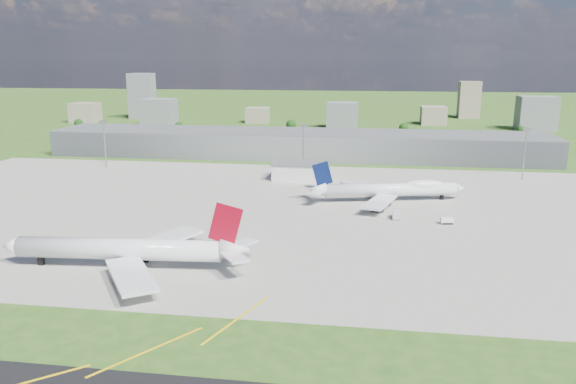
# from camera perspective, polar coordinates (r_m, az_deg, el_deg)

# --- Properties ---
(ground) EXTENTS (1400.00, 1400.00, 0.00)m
(ground) POSITION_cam_1_polar(r_m,az_deg,el_deg) (331.06, 0.57, 3.18)
(ground) COLOR #295119
(ground) RESTS_ON ground
(apron) EXTENTS (360.00, 190.00, 0.08)m
(apron) POSITION_cam_1_polar(r_m,az_deg,el_deg) (223.48, -0.75, -1.92)
(apron) COLOR #9A988C
(apron) RESTS_ON ground
(terminal) EXTENTS (300.00, 42.00, 15.00)m
(terminal) POSITION_cam_1_polar(r_m,az_deg,el_deg) (344.47, 0.91, 4.86)
(terminal) COLOR slate
(terminal) RESTS_ON ground
(ops_building) EXTENTS (26.00, 16.00, 8.00)m
(ops_building) POSITION_cam_1_polar(r_m,az_deg,el_deg) (280.34, 1.20, 2.11)
(ops_building) COLOR silver
(ops_building) RESTS_ON ground
(mast_west) EXTENTS (3.50, 2.00, 25.90)m
(mast_west) POSITION_cam_1_polar(r_m,az_deg,el_deg) (324.52, -18.17, 5.46)
(mast_west) COLOR gray
(mast_west) RESTS_ON ground
(mast_center) EXTENTS (3.50, 2.00, 25.90)m
(mast_center) POSITION_cam_1_polar(r_m,az_deg,el_deg) (292.66, 1.58, 5.32)
(mast_center) COLOR gray
(mast_center) RESTS_ON ground
(mast_east) EXTENTS (3.50, 2.00, 25.90)m
(mast_east) POSITION_cam_1_polar(r_m,az_deg,el_deg) (300.32, 22.98, 4.46)
(mast_east) COLOR gray
(mast_east) RESTS_ON ground
(airliner_red_twin) EXTENTS (73.64, 57.26, 20.20)m
(airliner_red_twin) POSITION_cam_1_polar(r_m,az_deg,el_deg) (169.38, -15.93, -5.70)
(airliner_red_twin) COLOR white
(airliner_red_twin) RESTS_ON ground
(airliner_blue_quad) EXTENTS (67.07, 51.77, 17.71)m
(airliner_blue_quad) POSITION_cam_1_polar(r_m,az_deg,el_deg) (241.57, 10.38, 0.23)
(airliner_blue_quad) COLOR white
(airliner_blue_quad) RESTS_ON ground
(tug_yellow) EXTENTS (4.26, 2.83, 1.95)m
(tug_yellow) POSITION_cam_1_polar(r_m,az_deg,el_deg) (183.28, -12.75, -5.48)
(tug_yellow) COLOR gold
(tug_yellow) RESTS_ON ground
(van_white_near) EXTENTS (2.76, 5.72, 2.83)m
(van_white_near) POSITION_cam_1_polar(r_m,az_deg,el_deg) (216.35, 10.91, -2.32)
(van_white_near) COLOR silver
(van_white_near) RESTS_ON ground
(van_white_far) EXTENTS (4.90, 2.83, 2.41)m
(van_white_far) POSITION_cam_1_polar(r_m,az_deg,el_deg) (213.80, 15.85, -2.85)
(van_white_far) COLOR white
(van_white_far) RESTS_ON ground
(bldg_far_w) EXTENTS (24.00, 20.00, 18.00)m
(bldg_far_w) POSITION_cam_1_polar(r_m,az_deg,el_deg) (561.33, -19.91, 7.60)
(bldg_far_w) COLOR gray
(bldg_far_w) RESTS_ON ground
(bldg_w) EXTENTS (28.00, 22.00, 24.00)m
(bldg_w) POSITION_cam_1_polar(r_m,az_deg,el_deg) (509.51, -12.97, 7.87)
(bldg_w) COLOR slate
(bldg_w) RESTS_ON ground
(bldg_cw) EXTENTS (20.00, 18.00, 14.00)m
(bldg_cw) POSITION_cam_1_polar(r_m,az_deg,el_deg) (525.75, -3.11, 7.81)
(bldg_cw) COLOR gray
(bldg_cw) RESTS_ON ground
(bldg_c) EXTENTS (26.00, 20.00, 22.00)m
(bldg_c) POSITION_cam_1_polar(r_m,az_deg,el_deg) (485.64, 5.54, 7.77)
(bldg_c) COLOR slate
(bldg_c) RESTS_ON ground
(bldg_ce) EXTENTS (22.00, 24.00, 16.00)m
(bldg_ce) POSITION_cam_1_polar(r_m,az_deg,el_deg) (528.07, 14.54, 7.54)
(bldg_ce) COLOR gray
(bldg_ce) RESTS_ON ground
(bldg_e) EXTENTS (30.00, 22.00, 28.00)m
(bldg_e) POSITION_cam_1_polar(r_m,az_deg,el_deg) (512.96, 23.91, 7.32)
(bldg_e) COLOR slate
(bldg_e) RESTS_ON ground
(bldg_tall_w) EXTENTS (22.00, 20.00, 44.00)m
(bldg_tall_w) POSITION_cam_1_polar(r_m,az_deg,el_deg) (579.13, -14.61, 9.42)
(bldg_tall_w) COLOR slate
(bldg_tall_w) RESTS_ON ground
(bldg_tall_e) EXTENTS (20.00, 18.00, 36.00)m
(bldg_tall_e) POSITION_cam_1_polar(r_m,az_deg,el_deg) (591.85, 17.91, 8.90)
(bldg_tall_e) COLOR gray
(bldg_tall_e) RESTS_ON ground
(tree_far_w) EXTENTS (7.20, 7.20, 8.80)m
(tree_far_w) POSITION_cam_1_polar(r_m,az_deg,el_deg) (508.49, -20.51, 6.58)
(tree_far_w) COLOR #382314
(tree_far_w) RESTS_ON ground
(tree_w) EXTENTS (6.75, 6.75, 8.25)m
(tree_w) POSITION_cam_1_polar(r_m,az_deg,el_deg) (467.24, -11.02, 6.59)
(tree_w) COLOR #382314
(tree_w) RESTS_ON ground
(tree_c) EXTENTS (8.10, 8.10, 9.90)m
(tree_c) POSITION_cam_1_polar(r_m,az_deg,el_deg) (460.30, 0.31, 6.86)
(tree_c) COLOR #382314
(tree_c) RESTS_ON ground
(tree_e) EXTENTS (7.65, 7.65, 9.35)m
(tree_e) POSITION_cam_1_polar(r_m,az_deg,el_deg) (451.58, 11.67, 6.41)
(tree_e) COLOR #382314
(tree_e) RESTS_ON ground
(tree_far_e) EXTENTS (6.30, 6.30, 7.70)m
(tree_far_e) POSITION_cam_1_polar(r_m,az_deg,el_deg) (475.19, 22.55, 5.88)
(tree_far_e) COLOR #382314
(tree_far_e) RESTS_ON ground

